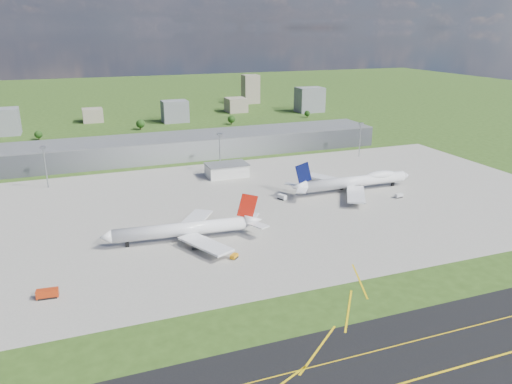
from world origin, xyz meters
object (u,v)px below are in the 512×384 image
object	(u,v)px
airliner_red_twin	(187,229)
airliner_blue_quad	(356,181)
fire_truck	(47,294)
van_white_far	(399,196)
van_white_near	(282,197)
tug_yellow	(234,256)

from	to	relation	value
airliner_red_twin	airliner_blue_quad	world-z (taller)	airliner_blue_quad
fire_truck	van_white_far	bearing A→B (deg)	20.04
van_white_far	airliner_red_twin	bearing A→B (deg)	-179.58
airliner_blue_quad	van_white_near	size ratio (longest dim) A/B	13.16
tug_yellow	van_white_far	size ratio (longest dim) A/B	0.88
airliner_blue_quad	van_white_far	world-z (taller)	airliner_blue_quad
fire_truck	van_white_far	distance (m)	193.75
airliner_blue_quad	fire_truck	world-z (taller)	airliner_blue_quad
airliner_blue_quad	tug_yellow	distance (m)	115.58
airliner_blue_quad	tug_yellow	size ratio (longest dim) A/B	18.82
airliner_red_twin	van_white_far	bearing A→B (deg)	-167.80
airliner_red_twin	airliner_blue_quad	size ratio (longest dim) A/B	0.92
van_white_near	fire_truck	bearing A→B (deg)	96.79
van_white_far	fire_truck	bearing A→B (deg)	-172.12
van_white_near	van_white_far	world-z (taller)	van_white_near
airliner_red_twin	tug_yellow	size ratio (longest dim) A/B	17.40
airliner_red_twin	van_white_near	xyz separation A→B (m)	(63.94, 37.35, -4.01)
airliner_blue_quad	van_white_far	bearing A→B (deg)	-50.23
tug_yellow	airliner_blue_quad	bearing A→B (deg)	-8.70
van_white_near	airliner_blue_quad	bearing A→B (deg)	-113.89
tug_yellow	van_white_far	bearing A→B (deg)	-21.08
van_white_far	van_white_near	bearing A→B (deg)	155.09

